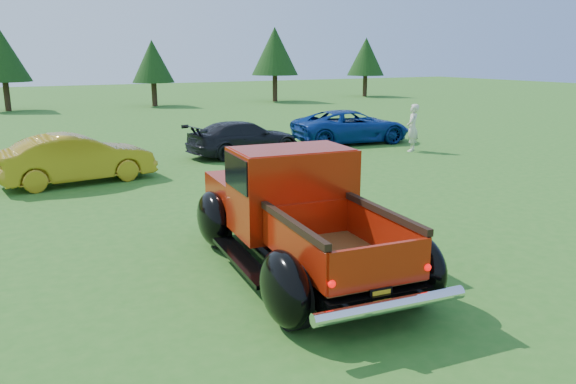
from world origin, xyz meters
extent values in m
plane|color=#2B651C|center=(0.00, 0.00, 0.00)|extent=(120.00, 120.00, 0.00)
cylinder|color=#332114|center=(-3.00, 31.00, 0.90)|extent=(0.36, 0.36, 1.80)
cone|color=black|center=(-3.00, 31.00, 3.40)|extent=(3.20, 3.20, 3.20)
cylinder|color=#332114|center=(6.00, 30.00, 0.79)|extent=(0.36, 0.36, 1.58)
cone|color=black|center=(6.00, 30.00, 2.99)|extent=(2.82, 2.82, 2.82)
cylinder|color=#332114|center=(15.00, 29.50, 0.97)|extent=(0.36, 0.36, 1.94)
cone|color=black|center=(15.00, 29.50, 3.67)|extent=(3.46, 3.46, 3.46)
cylinder|color=#332114|center=(24.00, 30.50, 0.86)|extent=(0.36, 0.36, 1.73)
cone|color=black|center=(24.00, 30.50, 3.26)|extent=(3.07, 3.07, 3.07)
cylinder|color=black|center=(-1.23, -2.53, 0.43)|extent=(0.34, 0.87, 0.85)
cylinder|color=black|center=(0.57, -2.71, 0.43)|extent=(0.34, 0.87, 0.85)
cylinder|color=black|center=(-0.89, 0.86, 0.43)|extent=(0.34, 0.87, 0.85)
cylinder|color=black|center=(0.91, 0.68, 0.43)|extent=(0.34, 0.87, 0.85)
cube|color=black|center=(-0.15, -0.87, 0.48)|extent=(1.98, 5.13, 0.21)
cube|color=#9E1B08|center=(0.02, 0.88, 0.92)|extent=(1.96, 1.77, 0.66)
cube|color=silver|center=(0.10, 1.69, 0.91)|extent=(1.70, 0.23, 0.53)
cube|color=#9E1B08|center=(-0.12, -0.50, 1.28)|extent=(2.01, 1.41, 1.38)
cube|color=black|center=(-0.12, -0.50, 1.65)|extent=(2.04, 1.31, 0.53)
cube|color=#9E1B08|center=(-0.12, -0.50, 1.94)|extent=(1.91, 1.29, 0.09)
cube|color=brown|center=(-0.29, -2.20, 0.66)|extent=(1.64, 2.26, 0.05)
cube|color=#9E1B08|center=(-1.00, -2.12, 0.94)|extent=(0.27, 2.12, 0.55)
cube|color=#9E1B08|center=(0.43, -2.27, 0.94)|extent=(0.27, 2.12, 0.55)
cube|color=#9E1B08|center=(-0.18, -1.14, 0.94)|extent=(1.44, 0.20, 0.55)
cube|color=#9E1B08|center=(-0.39, -3.25, 0.94)|extent=(1.44, 0.21, 0.55)
cube|color=black|center=(-1.00, -2.12, 1.27)|extent=(0.31, 2.13, 0.10)
cube|color=black|center=(0.43, -2.27, 1.27)|extent=(0.31, 2.13, 0.10)
ellipsoid|color=black|center=(-1.33, -2.52, 0.55)|extent=(0.60, 1.17, 0.94)
ellipsoid|color=black|center=(0.68, -2.72, 0.55)|extent=(0.60, 1.17, 0.94)
ellipsoid|color=black|center=(-1.00, 0.87, 0.55)|extent=(0.60, 1.17, 0.94)
ellipsoid|color=black|center=(1.02, 0.67, 0.55)|extent=(0.60, 1.17, 0.94)
cube|color=black|center=(-1.17, -0.82, 0.35)|extent=(0.56, 2.26, 0.06)
cube|color=black|center=(0.85, -1.02, 0.35)|extent=(0.56, 2.26, 0.06)
cylinder|color=silver|center=(-0.42, -3.52, 0.53)|extent=(2.08, 0.38, 0.17)
cube|color=black|center=(-0.40, -3.30, 0.59)|extent=(0.32, 0.05, 0.16)
cube|color=gold|center=(-0.40, -3.31, 0.59)|extent=(0.26, 0.04, 0.11)
sphere|color=#CC0505|center=(-1.07, -3.22, 0.83)|extent=(0.10, 0.10, 0.10)
sphere|color=#CC0505|center=(0.28, -3.35, 0.83)|extent=(0.10, 0.10, 0.10)
imported|color=#AD8517|center=(-2.33, 7.71, 0.67)|extent=(4.23, 1.89, 1.35)
imported|color=black|center=(3.50, 9.53, 0.60)|extent=(4.28, 2.16, 1.19)
imported|color=navy|center=(8.41, 10.04, 0.65)|extent=(4.95, 2.75, 1.31)
imported|color=beige|center=(9.19, 7.29, 0.86)|extent=(0.74, 0.72, 1.72)
camera|label=1|loc=(-4.46, -8.38, 3.46)|focal=35.00mm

